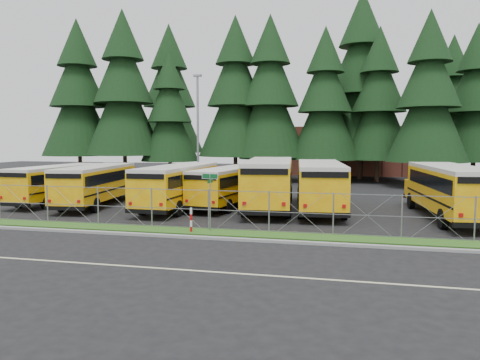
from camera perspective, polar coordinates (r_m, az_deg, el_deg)
name	(u,v)px	position (r m, az deg, el deg)	size (l,w,h in m)	color
ground	(233,227)	(23.84, -0.81, -5.74)	(120.00, 120.00, 0.00)	black
curb	(216,238)	(20.89, -2.90, -7.11)	(50.00, 0.25, 0.12)	gray
grass_verge	(225,233)	(22.22, -1.89, -6.46)	(50.00, 1.40, 0.06)	#224C15
road_lane_line	(176,269)	(16.39, -7.75, -10.74)	(50.00, 0.12, 0.01)	beige
chainlink_fence	(228,210)	(22.71, -1.43, -3.72)	(44.00, 0.10, 2.00)	gray
brick_building	(353,150)	(62.73, 13.57, 3.53)	(22.00, 10.00, 6.00)	brown
bus_0	(60,184)	(35.00, -21.05, -0.48)	(2.35, 9.95, 2.61)	orange
bus_1	(98,186)	(32.67, -16.90, -0.67)	(2.42, 10.24, 2.69)	orange
bus_3	(180,187)	(30.20, -7.35, -0.84)	(2.51, 10.63, 2.79)	orange
bus_4	(230,187)	(30.91, -1.23, -0.85)	(2.33, 9.86, 2.58)	orange
bus_5	(270,184)	(29.90, 3.62, -0.52)	(2.83, 12.00, 3.15)	orange
bus_6	(320,187)	(29.52, 9.69, -0.79)	(2.71, 11.48, 3.01)	orange
bus_east	(449,192)	(28.57, 24.09, -1.38)	(2.68, 11.34, 2.97)	orange
street_sign	(210,190)	(22.41, -3.68, -1.18)	(0.83, 0.55, 2.81)	gray
striped_bollard	(191,220)	(22.37, -5.99, -4.92)	(0.11, 0.11, 1.20)	#B20C0C
light_standard	(198,127)	(42.14, -5.17, 6.41)	(0.70, 0.35, 10.14)	gray
conifer_0	(78,99)	(56.11, -19.11, 9.28)	(8.05, 8.05, 17.81)	black
conifer_1	(124,95)	(53.23, -14.00, 10.01)	(8.35, 8.35, 18.48)	black
conifer_2	(170,116)	(51.90, -8.58, 7.74)	(6.31, 6.31, 13.96)	black
conifer_3	(235,98)	(51.27, -0.56, 9.93)	(8.01, 8.01, 17.71)	black
conifer_4	(270,98)	(49.99, 3.67, 9.90)	(7.89, 7.89, 17.46)	black
conifer_5	(325,105)	(49.34, 10.30, 9.00)	(7.20, 7.20, 15.93)	black
conifer_6	(379,105)	(50.83, 16.55, 8.78)	(7.22, 7.22, 15.97)	black
conifer_7	(428,99)	(46.38, 21.99, 9.12)	(7.30, 7.30, 16.14)	black
conifer_8	(476,105)	(51.26, 26.79, 8.22)	(7.05, 7.05, 15.60)	black
conifer_10	(170,100)	(60.67, -8.58, 9.66)	(8.54, 8.54, 18.89)	black
conifer_11	(265,118)	(57.27, 3.04, 7.52)	(6.31, 6.31, 13.95)	black
conifer_12	(361,86)	(53.89, 14.56, 11.08)	(9.32, 9.32, 20.62)	black
conifer_13	(452,107)	(57.58, 24.41, 8.07)	(7.22, 7.22, 15.97)	black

